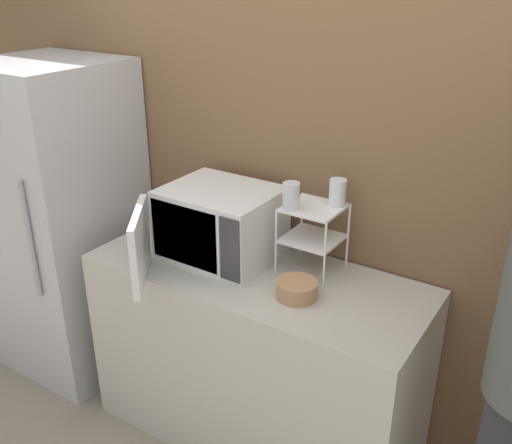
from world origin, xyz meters
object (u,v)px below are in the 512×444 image
(glass_front_left, at_px, (291,196))
(glass_back_right, at_px, (338,192))
(dish_rack, at_px, (313,225))
(refrigerator, at_px, (64,222))
(microwave, at_px, (217,224))
(bowl, at_px, (297,290))

(glass_front_left, height_order, glass_back_right, same)
(dish_rack, relative_size, glass_front_left, 2.61)
(dish_rack, distance_m, refrigerator, 1.50)
(dish_rack, bearing_deg, refrigerator, -172.48)
(microwave, xyz_separation_m, refrigerator, (-1.03, -0.07, -0.22))
(microwave, relative_size, refrigerator, 0.43)
(glass_front_left, xyz_separation_m, refrigerator, (-1.39, -0.12, -0.42))
(glass_front_left, distance_m, refrigerator, 1.46)
(bowl, bearing_deg, refrigerator, 178.04)
(glass_front_left, xyz_separation_m, glass_back_right, (0.15, 0.15, 0.00))
(bowl, height_order, refrigerator, refrigerator)
(dish_rack, xyz_separation_m, refrigerator, (-1.46, -0.19, -0.27))
(refrigerator, bearing_deg, dish_rack, 7.52)
(microwave, bearing_deg, glass_back_right, 20.67)
(glass_front_left, xyz_separation_m, bowl, (0.13, -0.17, -0.33))
(glass_back_right, bearing_deg, dish_rack, -137.76)
(microwave, bearing_deg, dish_rack, 15.86)
(microwave, bearing_deg, bowl, -13.75)
(microwave, relative_size, bowl, 4.38)
(microwave, distance_m, dish_rack, 0.45)
(bowl, bearing_deg, glass_front_left, 128.65)
(refrigerator, bearing_deg, glass_back_right, 9.67)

